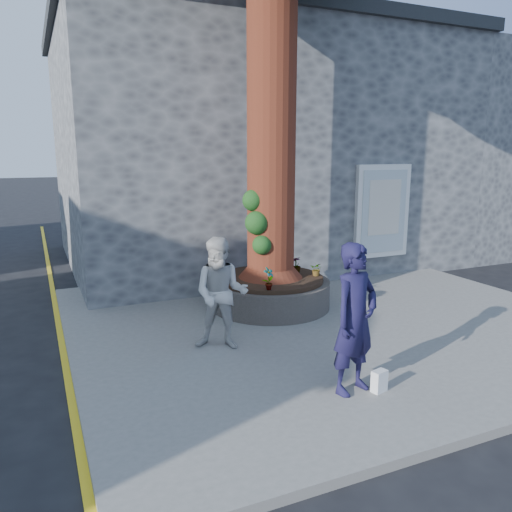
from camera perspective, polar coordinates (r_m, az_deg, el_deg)
name	(u,v)px	position (r m, az deg, el deg)	size (l,w,h in m)	color
ground	(280,356)	(7.87, 2.71, -11.34)	(120.00, 120.00, 0.00)	black
pavement	(328,320)	(9.36, 8.21, -7.21)	(9.00, 8.00, 0.12)	slate
yellow_line	(65,365)	(8.07, -20.96, -11.53)	(0.10, 30.00, 0.01)	yellow
stone_shop	(246,149)	(14.82, -1.13, 12.10)	(10.30, 8.30, 6.30)	#47484C
neighbour_shop	(453,154)	(19.39, 21.61, 10.77)	(6.00, 8.00, 6.00)	#47484C
planter	(270,292)	(9.76, 1.64, -4.11)	(2.30, 2.30, 0.60)	black
man	(355,319)	(6.32, 11.26, -7.06)	(0.70, 0.46, 1.91)	#171438
woman	(221,294)	(7.59, -4.01, -4.32)	(0.84, 0.66, 1.73)	beige
shopping_bag	(379,381)	(6.67, 13.91, -13.71)	(0.20, 0.12, 0.28)	white
plant_a	(269,279)	(8.70, 1.46, -2.61)	(0.21, 0.15, 0.41)	gray
plant_b	(274,261)	(10.26, 2.11, -0.55)	(0.19, 0.19, 0.35)	gray
plant_c	(296,265)	(9.94, 4.62, -1.04)	(0.18, 0.18, 0.33)	gray
plant_d	(317,269)	(9.77, 6.96, -1.50)	(0.24, 0.21, 0.27)	gray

